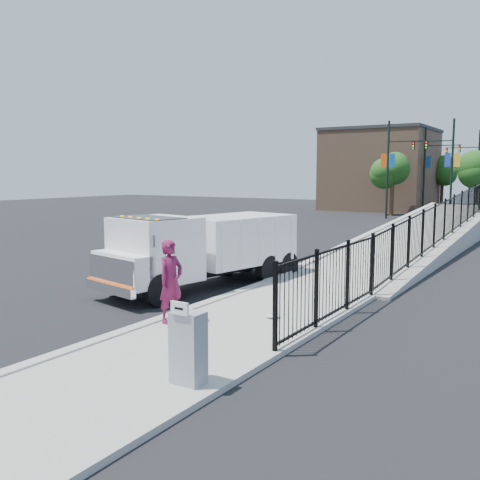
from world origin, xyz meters
The scene contains 18 objects.
ground centered at (0.00, 0.00, 0.00)m, with size 120.00×120.00×0.00m, color black.
sidewalk centered at (1.93, -2.00, 0.06)m, with size 3.55×12.00×0.12m, color #9E998E.
curb centered at (0.00, -2.00, 0.08)m, with size 0.30×12.00×0.16m, color #ADAAA3.
ramp centered at (2.12, 16.00, 0.00)m, with size 3.95×24.00×1.70m, color #9E998E.
iron_fence centered at (3.55, 12.00, 0.90)m, with size 0.10×28.00×1.80m, color black.
truck centered at (-1.64, 2.52, 1.38)m, with size 3.68×7.47×2.45m.
worker centered at (0.40, -1.46, 1.12)m, with size 0.73×0.48×2.01m, color maroon.
utility_cabinet centered at (3.10, -4.27, 0.75)m, with size 0.55×0.40×1.25m, color gray.
arrow_sign centered at (3.10, -4.49, 1.48)m, with size 0.35×0.04×0.22m, color white.
debris centered at (2.30, 0.20, 0.17)m, with size 0.38×0.38×0.09m, color silver.
light_pole_0 centered at (-4.53, 32.82, 4.36)m, with size 3.77×0.22×8.00m.
light_pole_1 centered at (-0.28, 33.63, 4.36)m, with size 3.77×0.22×8.00m.
light_pole_2 centered at (-3.50, 40.89, 4.36)m, with size 3.77×0.22×8.00m.
light_pole_3 centered at (-0.22, 46.25, 4.36)m, with size 3.78×0.22×8.00m.
tree_0 centered at (-5.38, 36.12, 3.96)m, with size 2.93×2.93×5.47m.
tree_1 centered at (0.93, 40.40, 3.96)m, with size 2.86×2.86×5.43m.
tree_2 centered at (-3.70, 48.51, 3.96)m, with size 2.89×2.89×5.44m.
building centered at (-9.00, 44.00, 4.00)m, with size 10.00×10.00×8.00m, color #8C664C.
Camera 1 is at (8.55, -11.25, 3.69)m, focal length 40.00 mm.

